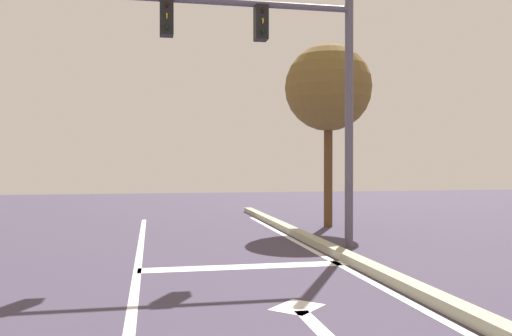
{
  "coord_description": "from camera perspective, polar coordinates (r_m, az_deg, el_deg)",
  "views": [
    {
      "loc": [
        0.49,
        0.32,
        1.62
      ],
      "look_at": [
        1.72,
        6.56,
        1.57
      ],
      "focal_mm": 37.24,
      "sensor_mm": 36.0,
      "label": 1
    }
  ],
  "objects": [
    {
      "name": "stop_bar",
      "position": [
        8.47,
        -1.16,
        -10.55
      ],
      "size": [
        3.31,
        0.4,
        0.01
      ],
      "primitive_type": "cube",
      "color": "silver",
      "rests_on": "ground"
    },
    {
      "name": "lane_line_curbside",
      "position": [
        6.6,
        16.25,
        -13.74
      ],
      "size": [
        0.12,
        20.0,
        0.01
      ],
      "primitive_type": "cube",
      "color": "silver",
      "rests_on": "ground"
    },
    {
      "name": "lane_line_center",
      "position": [
        5.91,
        -13.27,
        -15.43
      ],
      "size": [
        0.12,
        20.0,
        0.01
      ],
      "primitive_type": "cube",
      "color": "silver",
      "rests_on": "ground"
    },
    {
      "name": "lane_arrow_stem",
      "position": [
        5.41,
        6.96,
        -16.91
      ],
      "size": [
        0.16,
        1.4,
        0.01
      ],
      "primitive_type": "cube",
      "color": "silver",
      "rests_on": "ground"
    },
    {
      "name": "traffic_signal_mast",
      "position": [
        10.14,
        2.16,
        11.55
      ],
      "size": [
        5.29,
        0.34,
        5.06
      ],
      "color": "#565260",
      "rests_on": "ground"
    },
    {
      "name": "lane_arrow_head",
      "position": [
        6.2,
        4.43,
        -14.66
      ],
      "size": [
        0.71,
        0.71,
        0.01
      ],
      "primitive_type": "cube",
      "rotation": [
        0.0,
        0.0,
        0.79
      ],
      "color": "silver",
      "rests_on": "ground"
    },
    {
      "name": "curb_strip",
      "position": [
        6.7,
        18.2,
        -12.94
      ],
      "size": [
        0.24,
        24.0,
        0.14
      ],
      "primitive_type": "cube",
      "color": "#A4A58A",
      "rests_on": "ground"
    },
    {
      "name": "roadside_tree",
      "position": [
        13.89,
        7.77,
        8.45
      ],
      "size": [
        2.23,
        2.23,
        4.69
      ],
      "color": "brown",
      "rests_on": "ground"
    }
  ]
}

